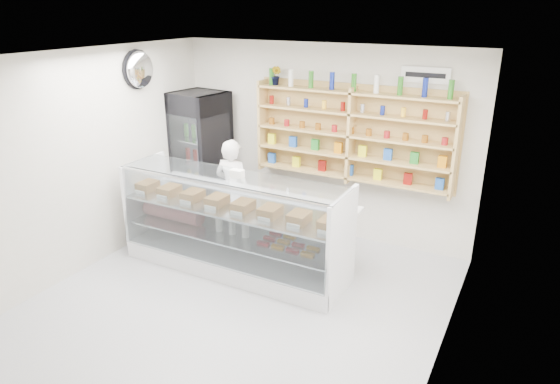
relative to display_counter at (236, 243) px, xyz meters
The scene contains 8 objects.
room 1.44m from the display_counter, 60.70° to the right, with size 5.00×5.00×5.00m.
display_counter is the anchor object (origin of this frame).
shop_worker 0.97m from the display_counter, 124.47° to the left, with size 0.56×0.36×1.52m, color white.
drinks_cooler 1.91m from the display_counter, 139.48° to the left, with size 0.82×0.81×2.05m.
wall_shelving 2.16m from the display_counter, 56.22° to the left, with size 2.84×0.28×1.33m.
potted_plant 2.47m from the display_counter, 97.24° to the left, with size 0.15×0.12×0.27m, color #1E6626.
security_mirror 2.71m from the display_counter, 168.78° to the left, with size 0.15×0.50×0.50m, color silver.
wall_sign 3.24m from the display_counter, 40.38° to the left, with size 0.62×0.03×0.20m, color white.
Camera 1 is at (2.79, -4.04, 3.28)m, focal length 32.00 mm.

